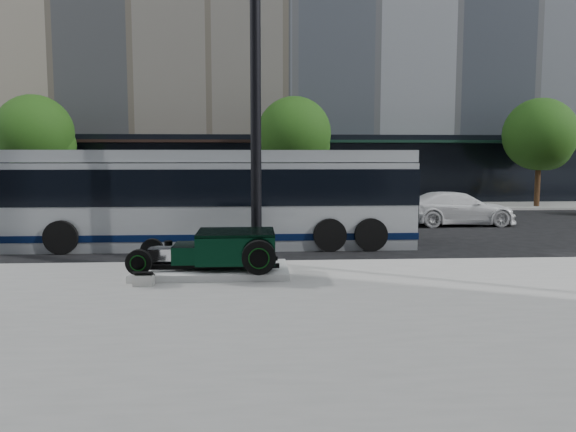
{
  "coord_description": "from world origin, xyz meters",
  "views": [
    {
      "loc": [
        -1.13,
        -15.98,
        2.72
      ],
      "look_at": [
        -0.23,
        -1.53,
        1.2
      ],
      "focal_mm": 35.0,
      "sensor_mm": 36.0,
      "label": 1
    }
  ],
  "objects": [
    {
      "name": "ground",
      "position": [
        0.0,
        0.0,
        0.0
      ],
      "size": [
        120.0,
        120.0,
        0.0
      ],
      "primitive_type": "plane",
      "color": "black",
      "rests_on": "ground"
    },
    {
      "name": "sidewalk_far",
      "position": [
        0.0,
        14.0,
        0.06
      ],
      "size": [
        70.0,
        4.0,
        0.12
      ],
      "primitive_type": "cube",
      "color": "gray",
      "rests_on": "ground"
    },
    {
      "name": "street_trees",
      "position": [
        1.15,
        13.07,
        3.77
      ],
      "size": [
        29.8,
        3.8,
        5.7
      ],
      "color": "black",
      "rests_on": "sidewalk_far"
    },
    {
      "name": "display_plinth",
      "position": [
        -2.07,
        -3.52,
        0.2
      ],
      "size": [
        3.4,
        1.8,
        0.15
      ],
      "primitive_type": "cube",
      "color": "silver",
      "rests_on": "sidewalk_near"
    },
    {
      "name": "sidewalk_near",
      "position": [
        0.0,
        -10.5,
        0.06
      ],
      "size": [
        70.0,
        17.0,
        0.12
      ],
      "primitive_type": "cube",
      "color": "gray",
      "rests_on": "ground"
    },
    {
      "name": "lamppost",
      "position": [
        -1.05,
        -2.2,
        4.12
      ],
      "size": [
        0.48,
        0.48,
        8.66
      ],
      "color": "black",
      "rests_on": "sidewalk_near"
    },
    {
      "name": "info_plaque",
      "position": [
        -3.37,
        -4.58,
        0.24
      ],
      "size": [
        0.41,
        0.32,
        0.31
      ],
      "color": "silver",
      "rests_on": "sidewalk_near"
    },
    {
      "name": "white_sedan",
      "position": [
        7.05,
        5.95,
        0.67
      ],
      "size": [
        4.67,
        2.03,
        1.34
      ],
      "primitive_type": "imported",
      "rotation": [
        0.0,
        0.0,
        1.61
      ],
      "color": "white",
      "rests_on": "ground"
    },
    {
      "name": "hot_rod",
      "position": [
        -1.73,
        -3.52,
        0.7
      ],
      "size": [
        3.22,
        2.0,
        0.81
      ],
      "color": "black",
      "rests_on": "display_plinth"
    },
    {
      "name": "transit_bus",
      "position": [
        -2.31,
        1.29,
        1.49
      ],
      "size": [
        12.12,
        2.88,
        2.92
      ],
      "color": "#A7ADB1",
      "rests_on": "ground"
    }
  ]
}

